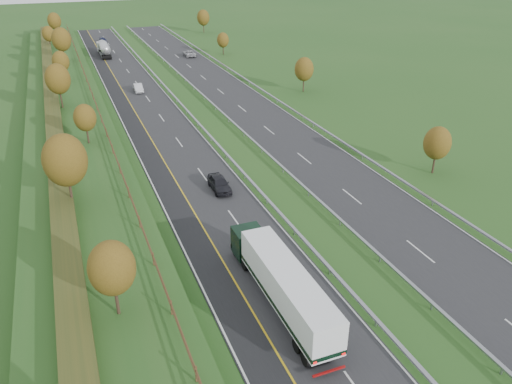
# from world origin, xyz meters

# --- Properties ---
(ground) EXTENTS (400.00, 400.00, 0.00)m
(ground) POSITION_xyz_m (8.00, 55.00, 0.00)
(ground) COLOR #254E1B
(ground) RESTS_ON ground
(near_carriageway) EXTENTS (10.50, 200.00, 0.04)m
(near_carriageway) POSITION_xyz_m (0.00, 60.00, 0.02)
(near_carriageway) COLOR #242427
(near_carriageway) RESTS_ON ground
(far_carriageway) EXTENTS (10.50, 200.00, 0.04)m
(far_carriageway) POSITION_xyz_m (16.50, 60.00, 0.02)
(far_carriageway) COLOR #242427
(far_carriageway) RESTS_ON ground
(hard_shoulder) EXTENTS (3.00, 200.00, 0.04)m
(hard_shoulder) POSITION_xyz_m (-3.75, 60.00, 0.02)
(hard_shoulder) COLOR black
(hard_shoulder) RESTS_ON ground
(lane_markings) EXTENTS (26.75, 200.00, 0.01)m
(lane_markings) POSITION_xyz_m (6.40, 59.88, 0.05)
(lane_markings) COLOR silver
(lane_markings) RESTS_ON near_carriageway
(embankment_left) EXTENTS (12.00, 200.00, 2.00)m
(embankment_left) POSITION_xyz_m (-13.00, 60.00, 1.00)
(embankment_left) COLOR #254E1B
(embankment_left) RESTS_ON ground
(hedge_left) EXTENTS (2.20, 180.00, 1.10)m
(hedge_left) POSITION_xyz_m (-15.00, 60.00, 2.55)
(hedge_left) COLOR #313C18
(hedge_left) RESTS_ON embankment_left
(fence_left) EXTENTS (0.12, 189.06, 1.20)m
(fence_left) POSITION_xyz_m (-8.50, 59.59, 2.73)
(fence_left) COLOR #422B19
(fence_left) RESTS_ON embankment_left
(median_barrier_near) EXTENTS (0.32, 200.00, 0.71)m
(median_barrier_near) POSITION_xyz_m (5.70, 60.00, 0.61)
(median_barrier_near) COLOR gray
(median_barrier_near) RESTS_ON ground
(median_barrier_far) EXTENTS (0.32, 200.00, 0.71)m
(median_barrier_far) POSITION_xyz_m (10.80, 60.00, 0.61)
(median_barrier_far) COLOR gray
(median_barrier_far) RESTS_ON ground
(outer_barrier_far) EXTENTS (0.32, 200.00, 0.71)m
(outer_barrier_far) POSITION_xyz_m (22.30, 60.00, 0.62)
(outer_barrier_far) COLOR gray
(outer_barrier_far) RESTS_ON ground
(trees_left) EXTENTS (6.64, 164.30, 7.66)m
(trees_left) POSITION_xyz_m (-12.64, 56.63, 6.37)
(trees_left) COLOR #2D2116
(trees_left) RESTS_ON embankment_left
(trees_far) EXTENTS (8.45, 118.60, 7.12)m
(trees_far) POSITION_xyz_m (29.80, 89.21, 4.25)
(trees_far) COLOR #2D2116
(trees_far) RESTS_ON ground
(box_lorry) EXTENTS (2.58, 16.28, 4.06)m
(box_lorry) POSITION_xyz_m (0.07, 8.70, 2.33)
(box_lorry) COLOR black
(box_lorry) RESTS_ON near_carriageway
(road_tanker) EXTENTS (2.40, 11.22, 3.46)m
(road_tanker) POSITION_xyz_m (-1.60, 114.25, 1.86)
(road_tanker) COLOR silver
(road_tanker) RESTS_ON near_carriageway
(car_dark_near) EXTENTS (2.02, 4.83, 1.63)m
(car_dark_near) POSITION_xyz_m (1.92, 30.11, 0.86)
(car_dark_near) COLOR black
(car_dark_near) RESTS_ON near_carriageway
(car_silver_mid) EXTENTS (1.73, 4.53, 1.47)m
(car_silver_mid) POSITION_xyz_m (0.52, 76.62, 0.78)
(car_silver_mid) COLOR silver
(car_silver_mid) RESTS_ON near_carriageway
(car_small_far) EXTENTS (2.04, 4.52, 1.29)m
(car_small_far) POSITION_xyz_m (0.13, 133.74, 0.68)
(car_small_far) COLOR #13183B
(car_small_far) RESTS_ON near_carriageway
(car_oncoming) EXTENTS (2.67, 5.50, 1.51)m
(car_oncoming) POSITION_xyz_m (18.22, 105.65, 0.79)
(car_oncoming) COLOR #B0B0B5
(car_oncoming) RESTS_ON far_carriageway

